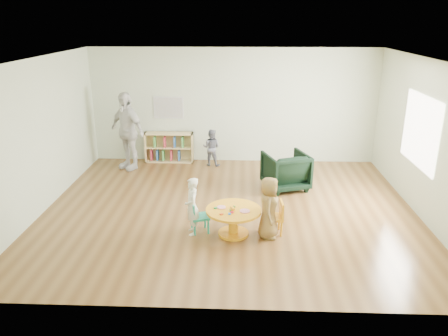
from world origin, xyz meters
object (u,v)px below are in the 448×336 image
Objects in this scene: activity_table at (234,217)px; armchair at (286,171)px; toddler at (211,148)px; kid_chair_left at (197,216)px; child_right at (269,208)px; adult_caretaker at (127,131)px; kid_chair_right at (276,216)px; child_left at (192,206)px; bookshelf at (169,147)px.

activity_table is 1.07× the size of armchair.
kid_chair_left is at bearing 103.43° from toddler.
child_right is 1.16× the size of toddler.
adult_caretaker is (-3.17, 3.36, 0.40)m from child_right.
kid_chair_left is at bearing 86.52° from kid_chair_right.
armchair is 0.47× the size of adult_caretaker.
adult_caretaker is at bearing 128.10° from activity_table.
child_left reaches higher than kid_chair_right.
child_left is 1.09× the size of toddler.
kid_chair_right is at bearing 72.60° from kid_chair_left.
armchair reaches higher than kid_chair_left.
kid_chair_right is 3.75m from toddler.
kid_chair_left is at bearing -22.37° from adult_caretaker.
child_left is (-0.08, -0.05, 0.20)m from kid_chair_left.
child_right is 0.57× the size of adult_caretaker.
kid_chair_left is at bearing 32.08° from armchair.
bookshelf is at bearing -178.23° from child_left.
armchair is (1.67, 2.06, 0.10)m from kid_chair_left.
armchair is 2.24m from child_right.
toddler is at bearing 162.13° from kid_chair_left.
toddler is at bearing 44.21° from adult_caretaker.
activity_table is 0.62m from child_right.
activity_table is 0.72m from child_left.
kid_chair_left is 0.30× the size of adult_caretaker.
child_left reaches higher than kid_chair_left.
activity_table is 0.94× the size of child_left.
activity_table is 1.02× the size of toddler.
adult_caretaker is (-3.31, 3.23, 0.61)m from kid_chair_right.
toddler is (-0.62, 3.59, 0.13)m from activity_table.
kid_chair_left is 3.95m from bookshelf.
kid_chair_right is 0.31× the size of adult_caretaker.
armchair is at bearing 127.34° from child_left.
kid_chair_left is 0.55× the size of child_left.
armchair is at bearing 18.34° from adult_caretaker.
activity_table is 0.77× the size of bookshelf.
armchair is (0.35, 2.05, 0.09)m from kid_chair_right.
toddler is (-1.33, 3.51, 0.14)m from kid_chair_right.
bookshelf reaches higher than activity_table.
child_left is (-1.75, -2.12, 0.10)m from armchair.
child_right reaches higher than toddler.
armchair is 2.75m from child_left.
child_left reaches higher than activity_table.
activity_table is 1.69× the size of kid_chair_left.
bookshelf is (-1.71, 3.86, 0.05)m from activity_table.
kid_chair_right is at bearing -8.14° from adult_caretaker.
toddler is (-1.68, 1.45, 0.06)m from armchair.
child_left is (-0.69, 0.01, 0.18)m from activity_table.
armchair is 2.22m from toddler.
toddler is at bearing 165.75° from child_left.
child_left is 0.94× the size of child_right.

